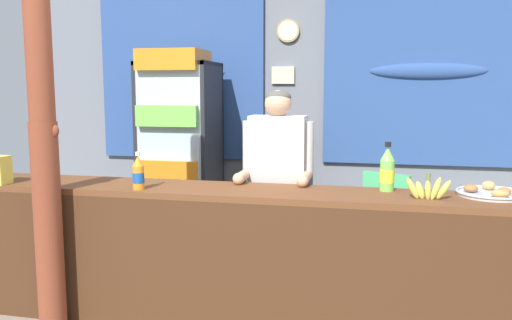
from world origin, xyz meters
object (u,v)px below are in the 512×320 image
Objects in this scene: bottle_shelf_rack at (277,179)px; soda_bottle_lime_soda at (387,170)px; stall_counter at (226,245)px; banana_bunch at (429,189)px; timber_post at (43,131)px; plastic_lawn_chair at (392,214)px; shopkeeper at (278,171)px; pastry_tray at (492,193)px; soda_bottle_orange_soda at (138,174)px; drink_fridge at (179,139)px.

bottle_shelf_rack is 2.15m from soda_bottle_lime_soda.
stall_counter is 1.29m from banana_bunch.
timber_post is 2.87m from plastic_lawn_chair.
soda_bottle_lime_soda is at bearing -93.93° from plastic_lawn_chair.
soda_bottle_lime_soda is at bearing 14.41° from stall_counter.
pastry_tray is at bearing -12.28° from shopkeeper.
shopkeeper is at bearing 153.73° from banana_bunch.
stall_counter is at bearing 4.70° from soda_bottle_orange_soda.
drink_fridge reaches higher than bottle_shelf_rack.
plastic_lawn_chair is 1.48m from banana_bunch.
drink_fridge is (-1.00, 1.80, 0.50)m from stall_counter.
soda_bottle_orange_soda is at bearing -103.58° from bottle_shelf_rack.
drink_fridge is (0.10, 2.05, -0.24)m from timber_post.
timber_post is 3.15× the size of plastic_lawn_chair.
timber_post is at bearing -166.37° from soda_bottle_lime_soda.
stall_counter is 1.79m from plastic_lawn_chair.
drink_fridge is 4.62× the size of pastry_tray.
timber_post is at bearing -167.07° from stall_counter.
drink_fridge is 7.91× the size of soda_bottle_orange_soda.
soda_bottle_lime_soda is (0.99, 0.25, 0.48)m from stall_counter.
bottle_shelf_rack is (1.05, 2.34, -0.66)m from timber_post.
shopkeeper reaches higher than soda_bottle_lime_soda.
shopkeeper is (1.34, 0.78, -0.32)m from timber_post.
timber_post is at bearing -172.76° from banana_bunch.
soda_bottle_lime_soda is (2.09, 0.51, -0.25)m from timber_post.
drink_fridge is 6.96× the size of banana_bunch.
soda_bottle_lime_soda is 0.63m from pastry_tray.
bottle_shelf_rack is 0.80× the size of shopkeeper.
timber_post is at bearing -169.86° from pastry_tray.
drink_fridge reaches higher than shopkeeper.
shopkeeper is 3.71× the size of pastry_tray.
soda_bottle_orange_soda is at bearing -177.15° from banana_bunch.
pastry_tray is 0.43m from banana_bunch.
timber_post is at bearing -158.81° from soda_bottle_orange_soda.
bottle_shelf_rack is 3.94× the size of soda_bottle_lime_soda.
shopkeeper is 1.10m from banana_bunch.
soda_bottle_orange_soda is (0.53, 0.21, -0.28)m from timber_post.
soda_bottle_orange_soda is (-0.52, -2.13, 0.38)m from bottle_shelf_rack.
drink_fridge reaches higher than soda_bottle_lime_soda.
soda_bottle_orange_soda is at bearing -169.07° from soda_bottle_lime_soda.
stall_counter is 2.09m from bottle_shelf_rack.
bottle_shelf_rack is 1.43× the size of plastic_lawn_chair.
bottle_shelf_rack is 4.45× the size of banana_bunch.
banana_bunch is at bearing 2.85° from soda_bottle_orange_soda.
timber_post is 2.78m from pastry_tray.
soda_bottle_lime_soda is 1.13× the size of banana_bunch.
stall_counter is at bearing -171.80° from pastry_tray.
bottle_shelf_rack is at bearing 76.42° from soda_bottle_orange_soda.
stall_counter is 2.98× the size of bottle_shelf_rack.
banana_bunch is at bearing 7.24° from timber_post.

